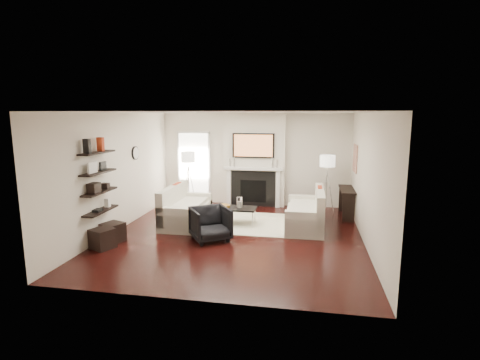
% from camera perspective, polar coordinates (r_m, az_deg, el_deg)
% --- Properties ---
extents(room_envelope, '(6.00, 6.00, 6.00)m').
position_cam_1_polar(room_envelope, '(8.08, -0.76, 0.67)').
color(room_envelope, black).
rests_on(room_envelope, ground).
extents(chimney_breast, '(1.80, 0.25, 2.70)m').
position_cam_1_polar(chimney_breast, '(10.89, 2.15, 3.08)').
color(chimney_breast, silver).
rests_on(chimney_breast, floor).
extents(fireplace_surround, '(1.30, 0.02, 1.04)m').
position_cam_1_polar(fireplace_surround, '(10.89, 2.02, -1.34)').
color(fireplace_surround, black).
rests_on(fireplace_surround, floor).
extents(firebox, '(0.75, 0.02, 0.65)m').
position_cam_1_polar(firebox, '(10.90, 2.02, -1.71)').
color(firebox, black).
rests_on(firebox, floor).
extents(mantel_pilaster_l, '(0.12, 0.08, 1.10)m').
position_cam_1_polar(mantel_pilaster_l, '(10.98, -1.72, -1.09)').
color(mantel_pilaster_l, white).
rests_on(mantel_pilaster_l, floor).
extents(mantel_pilaster_r, '(0.12, 0.08, 1.10)m').
position_cam_1_polar(mantel_pilaster_r, '(10.78, 5.79, -1.35)').
color(mantel_pilaster_r, white).
rests_on(mantel_pilaster_r, floor).
extents(mantel_shelf, '(1.70, 0.18, 0.07)m').
position_cam_1_polar(mantel_shelf, '(10.74, 2.00, 1.75)').
color(mantel_shelf, white).
rests_on(mantel_shelf, chimney_breast).
extents(tv_body, '(1.20, 0.06, 0.70)m').
position_cam_1_polar(tv_body, '(10.69, 2.05, 5.27)').
color(tv_body, black).
rests_on(tv_body, chimney_breast).
extents(tv_screen, '(1.10, 0.00, 0.62)m').
position_cam_1_polar(tv_screen, '(10.66, 2.02, 5.25)').
color(tv_screen, '#BF723F').
rests_on(tv_screen, tv_body).
extents(candlestick_l_tall, '(0.04, 0.04, 0.30)m').
position_cam_1_polar(candlestick_l_tall, '(10.82, -0.87, 2.80)').
color(candlestick_l_tall, silver).
rests_on(candlestick_l_tall, mantel_shelf).
extents(candlestick_l_short, '(0.04, 0.04, 0.24)m').
position_cam_1_polar(candlestick_l_short, '(10.85, -1.54, 2.66)').
color(candlestick_l_short, silver).
rests_on(candlestick_l_short, mantel_shelf).
extents(candlestick_r_tall, '(0.04, 0.04, 0.30)m').
position_cam_1_polar(candlestick_r_tall, '(10.66, 4.95, 2.66)').
color(candlestick_r_tall, silver).
rests_on(candlestick_r_tall, mantel_shelf).
extents(candlestick_r_short, '(0.04, 0.04, 0.24)m').
position_cam_1_polar(candlestick_r_short, '(10.65, 5.64, 2.48)').
color(candlestick_r_short, silver).
rests_on(candlestick_r_short, mantel_shelf).
extents(hallway_panel, '(0.90, 0.02, 2.10)m').
position_cam_1_polar(hallway_panel, '(11.44, -7.00, 1.83)').
color(hallway_panel, white).
rests_on(hallway_panel, floor).
extents(door_trim_l, '(0.06, 0.06, 2.16)m').
position_cam_1_polar(door_trim_l, '(11.57, -9.30, 1.87)').
color(door_trim_l, white).
rests_on(door_trim_l, floor).
extents(door_trim_r, '(0.06, 0.06, 2.16)m').
position_cam_1_polar(door_trim_r, '(11.29, -4.70, 1.76)').
color(door_trim_r, white).
rests_on(door_trim_r, floor).
extents(door_trim_top, '(1.02, 0.06, 0.06)m').
position_cam_1_polar(door_trim_top, '(11.32, -7.14, 7.24)').
color(door_trim_top, white).
rests_on(door_trim_top, wall_back).
extents(rug, '(2.60, 2.00, 0.01)m').
position_cam_1_polar(rug, '(9.33, 0.98, -6.53)').
color(rug, beige).
rests_on(rug, floor).
extents(loveseat_left_base, '(0.85, 1.80, 0.42)m').
position_cam_1_polar(loveseat_left_base, '(9.34, -8.16, -5.31)').
color(loveseat_left_base, beige).
rests_on(loveseat_left_base, floor).
extents(loveseat_left_back, '(0.18, 1.80, 0.80)m').
position_cam_1_polar(loveseat_left_back, '(9.38, -10.15, -3.32)').
color(loveseat_left_back, beige).
rests_on(loveseat_left_back, floor).
extents(loveseat_left_arm_n, '(0.85, 0.18, 0.60)m').
position_cam_1_polar(loveseat_left_arm_n, '(8.59, -9.88, -6.11)').
color(loveseat_left_arm_n, beige).
rests_on(loveseat_left_arm_n, floor).
extents(loveseat_left_arm_s, '(0.85, 0.18, 0.60)m').
position_cam_1_polar(loveseat_left_arm_s, '(10.07, -6.71, -3.63)').
color(loveseat_left_arm_s, beige).
rests_on(loveseat_left_arm_s, floor).
extents(loveseat_left_cushion, '(0.63, 1.44, 0.10)m').
position_cam_1_polar(loveseat_left_cushion, '(9.26, -7.90, -3.77)').
color(loveseat_left_cushion, beige).
rests_on(loveseat_left_cushion, loveseat_left_base).
extents(pillow_left_orange, '(0.10, 0.42, 0.42)m').
position_cam_1_polar(pillow_left_orange, '(9.61, -9.56, -1.73)').
color(pillow_left_orange, '#A83014').
rests_on(pillow_left_orange, loveseat_left_cushion).
extents(pillow_left_charcoal, '(0.10, 0.40, 0.40)m').
position_cam_1_polar(pillow_left_charcoal, '(9.06, -10.85, -2.55)').
color(pillow_left_charcoal, black).
rests_on(pillow_left_charcoal, loveseat_left_cushion).
extents(loveseat_right_base, '(0.85, 1.80, 0.42)m').
position_cam_1_polar(loveseat_right_base, '(9.07, 9.84, -5.83)').
color(loveseat_right_base, beige).
rests_on(loveseat_right_base, floor).
extents(loveseat_right_back, '(0.18, 1.80, 0.80)m').
position_cam_1_polar(loveseat_right_back, '(8.99, 12.04, -3.96)').
color(loveseat_right_back, beige).
rests_on(loveseat_right_back, floor).
extents(loveseat_right_arm_n, '(0.85, 0.18, 0.60)m').
position_cam_1_polar(loveseat_right_arm_n, '(8.26, 9.79, -6.75)').
color(loveseat_right_arm_n, beige).
rests_on(loveseat_right_arm_n, floor).
extents(loveseat_right_arm_s, '(0.85, 0.18, 0.60)m').
position_cam_1_polar(loveseat_right_arm_s, '(9.83, 9.91, -4.05)').
color(loveseat_right_arm_s, beige).
rests_on(loveseat_right_arm_s, floor).
extents(loveseat_right_cushion, '(0.63, 1.44, 0.10)m').
position_cam_1_polar(loveseat_right_cushion, '(9.00, 9.57, -4.23)').
color(loveseat_right_cushion, beige).
rests_on(loveseat_right_cushion, loveseat_right_base).
extents(pillow_right_orange, '(0.10, 0.42, 0.42)m').
position_cam_1_polar(pillow_right_orange, '(9.24, 12.03, -2.29)').
color(pillow_right_orange, '#A83014').
rests_on(pillow_right_orange, loveseat_right_cushion).
extents(pillow_right_charcoal, '(0.10, 0.40, 0.40)m').
position_cam_1_polar(pillow_right_charcoal, '(8.65, 12.13, -3.18)').
color(pillow_right_charcoal, black).
rests_on(pillow_right_charcoal, loveseat_right_cushion).
extents(coffee_table, '(1.10, 0.55, 0.04)m').
position_cam_1_polar(coffee_table, '(9.14, -1.00, -4.31)').
color(coffee_table, black).
rests_on(coffee_table, floor).
extents(coffee_leg_nw, '(0.02, 0.02, 0.38)m').
position_cam_1_polar(coffee_leg_nw, '(9.10, -4.37, -5.78)').
color(coffee_leg_nw, silver).
rests_on(coffee_leg_nw, floor).
extents(coffee_leg_ne, '(0.02, 0.02, 0.38)m').
position_cam_1_polar(coffee_leg_ne, '(8.91, 1.90, -6.11)').
color(coffee_leg_ne, silver).
rests_on(coffee_leg_ne, floor).
extents(coffee_leg_sw, '(0.02, 0.02, 0.38)m').
position_cam_1_polar(coffee_leg_sw, '(9.51, -3.70, -5.07)').
color(coffee_leg_sw, silver).
rests_on(coffee_leg_sw, floor).
extents(coffee_leg_se, '(0.02, 0.02, 0.38)m').
position_cam_1_polar(coffee_leg_se, '(9.33, 2.30, -5.37)').
color(coffee_leg_se, silver).
rests_on(coffee_leg_se, floor).
extents(hurricane_glass, '(0.14, 0.14, 0.25)m').
position_cam_1_polar(hurricane_glass, '(9.08, -0.07, -3.38)').
color(hurricane_glass, white).
rests_on(hurricane_glass, coffee_table).
extents(hurricane_candle, '(0.11, 0.11, 0.17)m').
position_cam_1_polar(hurricane_candle, '(9.09, -0.07, -3.77)').
color(hurricane_candle, white).
rests_on(hurricane_candle, coffee_table).
extents(copper_bowl, '(0.33, 0.33, 0.05)m').
position_cam_1_polar(copper_bowl, '(9.18, -2.53, -3.97)').
color(copper_bowl, '#BD7C1F').
rests_on(copper_bowl, coffee_table).
extents(armchair, '(1.02, 1.01, 0.78)m').
position_cam_1_polar(armchair, '(8.04, -4.52, -6.43)').
color(armchair, black).
rests_on(armchair, floor).
extents(lamp_left_post, '(0.02, 0.02, 1.20)m').
position_cam_1_polar(lamp_left_post, '(10.98, -7.81, -0.91)').
color(lamp_left_post, silver).
rests_on(lamp_left_post, floor).
extents(lamp_left_shade, '(0.40, 0.40, 0.30)m').
position_cam_1_polar(lamp_left_shade, '(10.86, -7.92, 3.50)').
color(lamp_left_shade, white).
rests_on(lamp_left_shade, lamp_left_post).
extents(lamp_left_leg_a, '(0.25, 0.02, 1.23)m').
position_cam_1_polar(lamp_left_leg_a, '(10.95, -7.27, -0.93)').
color(lamp_left_leg_a, silver).
rests_on(lamp_left_leg_a, floor).
extents(lamp_left_leg_b, '(0.14, 0.22, 1.23)m').
position_cam_1_polar(lamp_left_leg_b, '(11.09, -7.93, -0.81)').
color(lamp_left_leg_b, silver).
rests_on(lamp_left_leg_b, floor).
extents(lamp_left_leg_c, '(0.14, 0.22, 1.23)m').
position_cam_1_polar(lamp_left_leg_c, '(10.91, -8.24, -0.99)').
color(lamp_left_leg_c, silver).
rests_on(lamp_left_leg_c, floor).
extents(lamp_right_post, '(0.02, 0.02, 1.20)m').
position_cam_1_polar(lamp_right_post, '(10.24, 13.00, -1.87)').
color(lamp_right_post, silver).
rests_on(lamp_right_post, floor).
extents(lamp_right_shade, '(0.40, 0.40, 0.30)m').
position_cam_1_polar(lamp_right_shade, '(10.10, 13.19, 2.86)').
color(lamp_right_shade, white).
rests_on(lamp_right_shade, lamp_right_post).
extents(lamp_right_leg_a, '(0.25, 0.02, 1.23)m').
position_cam_1_polar(lamp_right_leg_a, '(10.25, 13.62, -1.89)').
color(lamp_right_leg_a, silver).
rests_on(lamp_right_leg_a, floor).
extents(lamp_right_leg_b, '(0.14, 0.22, 1.23)m').
position_cam_1_polar(lamp_right_leg_b, '(10.33, 12.67, -1.75)').
color(lamp_right_leg_b, silver).
rests_on(lamp_right_leg_b, floor).
extents(lamp_right_leg_c, '(0.14, 0.22, 1.23)m').
position_cam_1_polar(lamp_right_leg_c, '(10.14, 12.71, -1.97)').
color(lamp_right_leg_c, silver).
rests_on(lamp_right_leg_c, floor).
extents(console_top, '(0.35, 1.20, 0.04)m').
position_cam_1_polar(console_top, '(10.12, 16.01, -1.39)').
color(console_top, black).
rests_on(console_top, floor).
extents(console_leg_n, '(0.30, 0.04, 0.71)m').
position_cam_1_polar(console_leg_n, '(9.66, 16.21, -4.21)').
color(console_leg_n, black).
rests_on(console_leg_n, floor).
extents(console_leg_s, '(0.30, 0.04, 0.71)m').
position_cam_1_polar(console_leg_s, '(10.73, 15.63, -2.78)').
color(console_leg_s, black).
rests_on(console_leg_s, floor).
extents(wall_art, '(0.03, 0.70, 0.70)m').
position_cam_1_polar(wall_art, '(10.01, 17.15, 3.19)').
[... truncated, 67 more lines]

